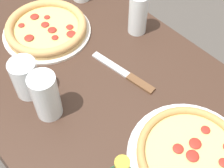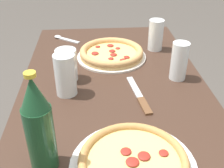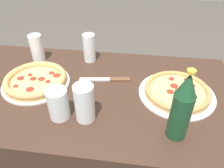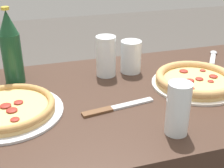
# 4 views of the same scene
# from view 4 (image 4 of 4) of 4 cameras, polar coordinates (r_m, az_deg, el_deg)

# --- Properties ---
(pizza_pepperoni) EXTENTS (0.33, 0.33, 0.04)m
(pizza_pepperoni) POSITION_cam_4_polar(r_m,az_deg,el_deg) (0.98, -18.45, -4.26)
(pizza_pepperoni) COLOR silver
(pizza_pepperoni) RESTS_ON table
(pizza_veggie) EXTENTS (0.31, 0.31, 0.04)m
(pizza_veggie) POSITION_cam_4_polar(r_m,az_deg,el_deg) (1.14, 14.99, 0.69)
(pizza_veggie) COLOR silver
(pizza_veggie) RESTS_ON table
(glass_mango_juice) EXTENTS (0.06, 0.06, 0.15)m
(glass_mango_juice) POSITION_cam_4_polar(r_m,az_deg,el_deg) (0.84, 11.96, -4.73)
(glass_mango_juice) COLOR white
(glass_mango_juice) RESTS_ON table
(glass_cola) EXTENTS (0.08, 0.08, 0.12)m
(glass_cola) POSITION_cam_4_polar(r_m,az_deg,el_deg) (1.20, 3.47, 4.71)
(glass_cola) COLOR white
(glass_cola) RESTS_ON table
(glass_red_wine) EXTENTS (0.07, 0.07, 0.15)m
(glass_red_wine) POSITION_cam_4_polar(r_m,az_deg,el_deg) (1.17, -1.11, 4.83)
(glass_red_wine) COLOR white
(glass_red_wine) RESTS_ON table
(beer_bottle) EXTENTS (0.07, 0.07, 0.27)m
(beer_bottle) POSITION_cam_4_polar(r_m,az_deg,el_deg) (1.14, -17.99, 6.23)
(beer_bottle) COLOR #194728
(beer_bottle) RESTS_ON table
(knife) EXTENTS (0.24, 0.06, 0.01)m
(knife) POSITION_cam_4_polar(r_m,az_deg,el_deg) (0.96, 0.60, -4.37)
(knife) COLOR brown
(knife) RESTS_ON table
(spoon) EXTENTS (0.11, 0.14, 0.01)m
(spoon) POSITION_cam_4_polar(r_m,az_deg,el_deg) (1.44, 18.01, 4.98)
(spoon) COLOR silver
(spoon) RESTS_ON table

